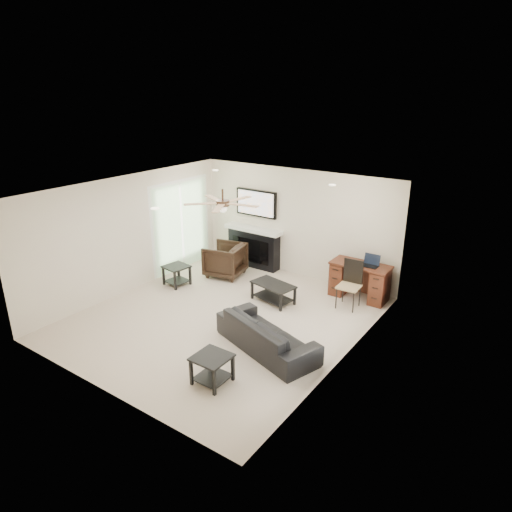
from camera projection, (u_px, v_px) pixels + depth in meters
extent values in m
plane|color=beige|center=(222.00, 318.00, 8.81)|extent=(5.50, 5.50, 0.00)
cube|color=white|center=(219.00, 190.00, 7.94)|extent=(5.00, 5.50, 0.04)
cube|color=beige|center=(296.00, 223.00, 10.50)|extent=(5.00, 0.04, 2.50)
cube|color=beige|center=(95.00, 315.00, 6.26)|extent=(5.00, 0.04, 2.50)
cube|color=beige|center=(129.00, 234.00, 9.72)|extent=(0.04, 5.50, 2.50)
cube|color=beige|center=(347.00, 289.00, 7.04)|extent=(0.04, 5.50, 2.50)
cube|color=silver|center=(346.00, 288.00, 7.15)|extent=(0.04, 5.10, 2.40)
cube|color=#93BC89|center=(182.00, 226.00, 10.96)|extent=(0.04, 1.80, 2.10)
cylinder|color=#382619|center=(223.00, 203.00, 8.11)|extent=(1.40, 1.40, 0.30)
imported|color=black|center=(267.00, 334.00, 7.67)|extent=(2.10, 1.34, 0.57)
imported|color=black|center=(225.00, 260.00, 10.68)|extent=(1.00, 0.98, 0.77)
cube|color=black|center=(273.00, 293.00, 9.41)|extent=(0.98, 0.67, 0.40)
cube|color=black|center=(212.00, 369.00, 6.81)|extent=(0.52, 0.52, 0.45)
cube|color=black|center=(177.00, 275.00, 10.22)|extent=(0.57, 0.57, 0.45)
cube|color=black|center=(253.00, 229.00, 11.05)|extent=(1.52, 0.34, 1.91)
cube|color=#3D1E0F|center=(359.00, 281.00, 9.54)|extent=(1.22, 0.56, 0.76)
cube|color=black|center=(349.00, 285.00, 9.08)|extent=(0.44, 0.46, 0.97)
cube|color=black|center=(370.00, 261.00, 9.24)|extent=(0.33, 0.24, 0.23)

